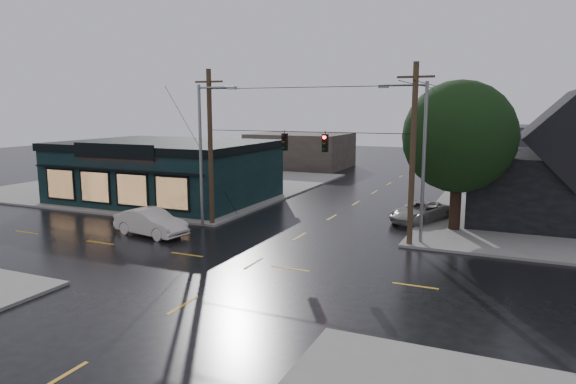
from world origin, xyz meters
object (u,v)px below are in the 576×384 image
at_px(corner_tree, 459,137).
at_px(sedan_cream, 151,222).
at_px(utility_pole_ne, 409,246).
at_px(suv_silver, 420,212).
at_px(utility_pole_nw, 212,225).

height_order(corner_tree, sedan_cream, corner_tree).
bearing_deg(utility_pole_ne, sedan_cream, -165.37).
relative_size(utility_pole_ne, suv_silver, 2.03).
distance_m(utility_pole_ne, sedan_cream, 15.44).
xyz_separation_m(utility_pole_ne, sedan_cream, (-14.92, -3.89, 0.82)).
xyz_separation_m(corner_tree, suv_silver, (-2.48, 1.85, -5.25)).
bearing_deg(utility_pole_ne, utility_pole_nw, 180.00).
height_order(utility_pole_nw, sedan_cream, utility_pole_nw).
height_order(corner_tree, utility_pole_nw, corner_tree).
distance_m(sedan_cream, suv_silver, 17.77).
bearing_deg(corner_tree, utility_pole_nw, -162.38).
relative_size(corner_tree, utility_pole_ne, 0.91).
xyz_separation_m(sedan_cream, suv_silver, (14.36, 10.48, -0.12)).
height_order(corner_tree, suv_silver, corner_tree).
distance_m(utility_pole_ne, suv_silver, 6.65).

